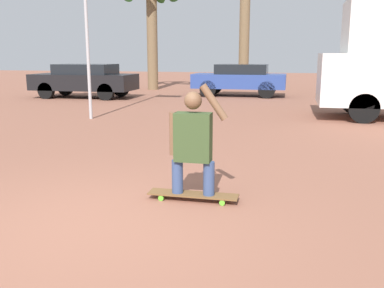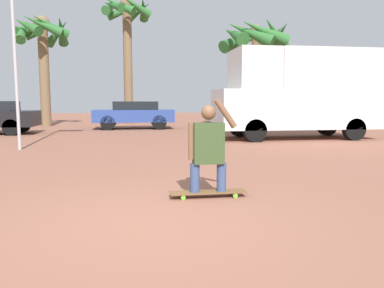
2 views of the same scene
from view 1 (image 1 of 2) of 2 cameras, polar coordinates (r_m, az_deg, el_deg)
The scene contains 5 objects.
ground_plane at distance 4.76m, azimuth -13.23°, elevation -10.61°, with size 80.00×80.00×0.00m, color #935B47.
skateboard at distance 5.39m, azimuth 0.14°, elevation -6.78°, with size 1.13×0.25×0.09m.
person_skateboarder at distance 5.21m, azimuth 0.13°, elevation 0.67°, with size 0.72×0.22×1.38m.
parked_car_blue at distance 18.99m, azimuth 6.39°, elevation 8.64°, with size 4.00×1.73×1.38m.
parked_car_black at distance 18.70m, azimuth -14.14°, elevation 8.33°, with size 4.27×1.79×1.40m.
Camera 1 is at (2.01, -3.93, 1.79)m, focal length 40.00 mm.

